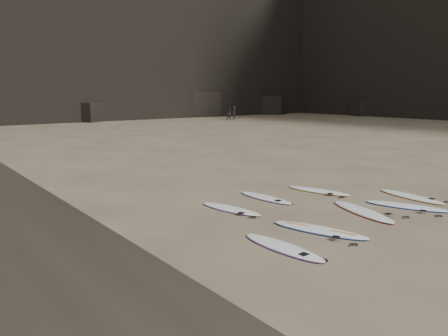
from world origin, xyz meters
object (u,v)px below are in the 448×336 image
object	(u,v)px
surfboard_0	(283,247)
person_b	(229,114)
surfboard_3	(407,206)
surfboard_7	(318,191)
surfboard_2	(362,211)
person_a	(234,113)
surfboard_1	(319,230)
surfboard_6	(265,197)
surfboard_5	(231,209)
surfboard_4	(411,196)

from	to	relation	value
surfboard_0	person_b	world-z (taller)	person_b
surfboard_3	person_b	xyz separation A→B (m)	(21.69, 36.73, 0.79)
surfboard_3	surfboard_7	xyz separation A→B (m)	(-0.55, 3.21, -0.00)
surfboard_2	person_a	size ratio (longest dim) A/B	1.59
surfboard_0	person_a	size ratio (longest dim) A/B	1.44
surfboard_7	surfboard_2	bearing A→B (deg)	-126.33
surfboard_2	surfboard_1	bearing A→B (deg)	-154.03
surfboard_1	surfboard_2	bearing A→B (deg)	-8.66
surfboard_1	surfboard_6	size ratio (longest dim) A/B	1.12
surfboard_3	surfboard_0	bearing A→B (deg)	161.00
surfboard_7	person_a	distance (m)	42.18
surfboard_3	surfboard_5	world-z (taller)	surfboard_3
surfboard_4	person_a	distance (m)	43.34
surfboard_0	surfboard_5	world-z (taller)	surfboard_0
person_a	surfboard_7	bearing A→B (deg)	-22.12
surfboard_5	surfboard_6	world-z (taller)	same
surfboard_0	surfboard_4	distance (m)	7.27
surfboard_7	person_a	size ratio (longest dim) A/B	1.45
person_b	surfboard_2	bearing A→B (deg)	-82.65
surfboard_0	person_a	distance (m)	48.08
surfboard_1	surfboard_4	distance (m)	5.53
surfboard_1	person_b	xyz separation A→B (m)	(25.86, 36.63, 0.79)
surfboard_3	person_b	distance (m)	42.67
surfboard_5	surfboard_2	bearing A→B (deg)	-52.73
surfboard_4	surfboard_5	distance (m)	6.61
surfboard_6	person_b	size ratio (longest dim) A/B	1.43
surfboard_7	person_b	xyz separation A→B (m)	(22.24, 33.52, 0.79)
surfboard_2	surfboard_3	bearing A→B (deg)	0.56
surfboard_7	surfboard_5	bearing A→B (deg)	166.11
surfboard_6	person_a	world-z (taller)	person_a
surfboard_3	person_b	world-z (taller)	person_b
surfboard_1	surfboard_3	size ratio (longest dim) A/B	1.04
surfboard_0	surfboard_7	distance (m)	6.33
surfboard_3	surfboard_4	bearing A→B (deg)	3.60
surfboard_4	surfboard_2	bearing A→B (deg)	-170.08
surfboard_1	surfboard_7	distance (m)	4.77
surfboard_2	surfboard_6	size ratio (longest dim) A/B	1.15
surfboard_7	surfboard_0	bearing A→B (deg)	-160.93
surfboard_6	person_b	world-z (taller)	person_b
surfboard_3	surfboard_7	world-z (taller)	surfboard_3
surfboard_2	surfboard_4	size ratio (longest dim) A/B	1.07
surfboard_3	surfboard_6	bearing A→B (deg)	106.94
surfboard_0	surfboard_4	world-z (taller)	surfboard_4
surfboard_6	surfboard_4	bearing A→B (deg)	-38.80
surfboard_1	surfboard_7	bearing A→B (deg)	23.02
person_a	person_b	distance (m)	2.08
surfboard_2	surfboard_6	bearing A→B (deg)	127.33
surfboard_1	surfboard_3	world-z (taller)	surfboard_1
person_b	surfboard_3	bearing A→B (deg)	-80.39
surfboard_0	person_b	bearing A→B (deg)	51.27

